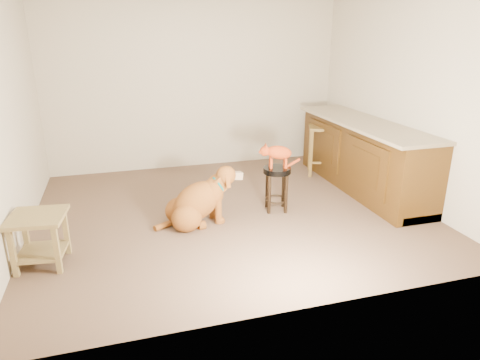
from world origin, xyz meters
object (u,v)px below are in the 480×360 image
object	(u,v)px
tabby_kitten	(277,153)
side_table	(39,232)
padded_stool	(277,180)
golden_retriever	(198,203)
wood_stool	(321,149)

from	to	relation	value
tabby_kitten	side_table	bearing A→B (deg)	-154.58
padded_stool	tabby_kitten	bearing A→B (deg)	162.26
padded_stool	side_table	xyz separation A→B (m)	(-2.54, -0.60, -0.06)
golden_retriever	side_table	bearing A→B (deg)	-171.25
wood_stool	side_table	xyz separation A→B (m)	(-3.69, -1.72, -0.05)
tabby_kitten	padded_stool	bearing A→B (deg)	-5.72
padded_stool	golden_retriever	xyz separation A→B (m)	(-0.99, -0.12, -0.13)
golden_retriever	tabby_kitten	distance (m)	1.09
padded_stool	golden_retriever	bearing A→B (deg)	-172.97
padded_stool	side_table	world-z (taller)	padded_stool
padded_stool	golden_retriever	distance (m)	1.00
side_table	golden_retriever	world-z (taller)	golden_retriever
golden_retriever	tabby_kitten	size ratio (longest dim) A/B	2.04
padded_stool	golden_retriever	size ratio (longest dim) A/B	0.50
golden_retriever	tabby_kitten	xyz separation A→B (m)	(0.97, 0.13, 0.46)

